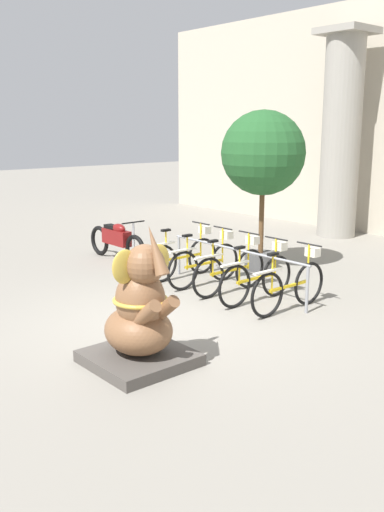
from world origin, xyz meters
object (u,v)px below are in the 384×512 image
bicycle_0 (184,256)px  bicycle_3 (258,277)px  bicycle_2 (231,269)px  bicycle_4 (290,285)px  potted_tree (263,157)px  bicycle_1 (205,263)px  motorcycle (117,240)px  elephant_statue (140,318)px

bicycle_0 → bicycle_3: 1.95m
bicycle_2 → bicycle_4: bearing=0.5°
potted_tree → bicycle_3: bearing=-48.5°
bicycle_1 → bicycle_2: (0.65, 0.01, 0.00)m
motorcycle → bicycle_2: bearing=2.8°
bicycle_0 → bicycle_3: (1.95, -0.06, 0.00)m
elephant_statue → potted_tree: (-2.28, 4.57, 1.65)m
bicycle_1 → bicycle_3: bearing=-0.9°
bicycle_1 → bicycle_4: bearing=0.6°
bicycle_0 → bicycle_1: bearing=-3.3°
bicycle_1 → elephant_statue: elephant_statue is taller
bicycle_4 → bicycle_1: bearing=-179.4°
bicycle_2 → elephant_statue: bearing=-63.4°
bicycle_0 → motorcycle: size_ratio=0.83×
bicycle_0 → motorcycle: bearing=-174.5°
bicycle_2 → motorcycle: bearing=-177.2°
bicycle_4 → potted_tree: (-2.09, 1.59, 1.83)m
bicycle_2 → potted_tree: size_ratio=0.54×
bicycle_1 → bicycle_4: size_ratio=1.00×
bicycle_0 → bicycle_1: 0.65m
bicycle_2 → bicycle_3: bearing=-2.6°
bicycle_2 → bicycle_3: (0.65, -0.03, 0.00)m
bicycle_0 → potted_tree: 2.47m
bicycle_2 → motorcycle: 3.31m
bicycle_4 → bicycle_2: bearing=-179.5°
motorcycle → elephant_statue: bearing=-30.4°
bicycle_2 → bicycle_3: 0.65m
bicycle_0 → bicycle_1: size_ratio=1.00×
bicycle_1 → bicycle_2: same height
elephant_statue → bicycle_4: bearing=93.6°
bicycle_4 → motorcycle: bearing=-177.8°
bicycle_4 → elephant_statue: 3.00m
elephant_statue → potted_tree: size_ratio=0.56×
bicycle_1 → potted_tree: size_ratio=0.54×
elephant_statue → motorcycle: bearing=149.6°
bicycle_1 → bicycle_3: same height
bicycle_3 → potted_tree: (-1.44, 1.63, 1.83)m
motorcycle → potted_tree: bearing=34.9°
elephant_statue → motorcycle: size_ratio=0.87×
bicycle_4 → potted_tree: potted_tree is taller
bicycle_4 → motorcycle: size_ratio=0.83×
bicycle_3 → potted_tree: 2.84m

